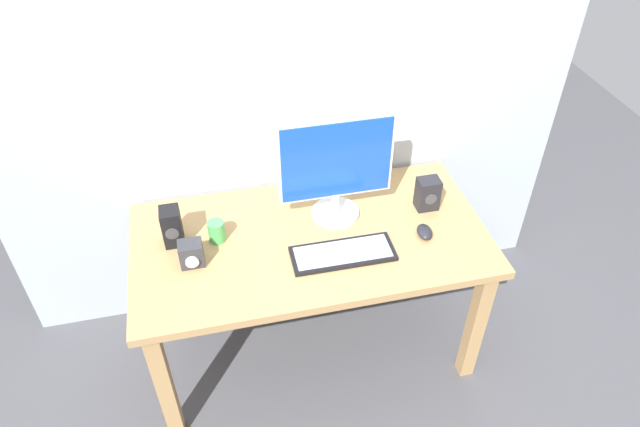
# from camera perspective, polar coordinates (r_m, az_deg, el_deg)

# --- Properties ---
(ground_plane) EXTENTS (6.00, 6.00, 0.00)m
(ground_plane) POSITION_cam_1_polar(r_m,az_deg,el_deg) (3.00, -0.79, -12.54)
(ground_plane) COLOR #4C4C51
(wall_back) EXTENTS (2.66, 0.04, 3.00)m
(wall_back) POSITION_cam_1_polar(r_m,az_deg,el_deg) (2.40, -3.45, 18.46)
(wall_back) COLOR #B2BCC6
(wall_back) RESTS_ON ground_plane
(desk) EXTENTS (1.50, 0.78, 0.73)m
(desk) POSITION_cam_1_polar(r_m,az_deg,el_deg) (2.52, -0.92, -3.84)
(desk) COLOR tan
(desk) RESTS_ON ground_plane
(monitor) EXTENTS (0.49, 0.21, 0.48)m
(monitor) POSITION_cam_1_polar(r_m,az_deg,el_deg) (2.42, 1.57, 4.64)
(monitor) COLOR silver
(monitor) RESTS_ON desk
(keyboard_primary) EXTENTS (0.42, 0.17, 0.02)m
(keyboard_primary) POSITION_cam_1_polar(r_m,az_deg,el_deg) (2.37, 2.24, -3.93)
(keyboard_primary) COLOR black
(keyboard_primary) RESTS_ON desk
(mouse) EXTENTS (0.07, 0.10, 0.04)m
(mouse) POSITION_cam_1_polar(r_m,az_deg,el_deg) (2.49, 10.20, -1.78)
(mouse) COLOR #232328
(mouse) RESTS_ON desk
(speaker_right) EXTENTS (0.10, 0.08, 0.15)m
(speaker_right) POSITION_cam_1_polar(r_m,az_deg,el_deg) (2.60, 10.50, 1.91)
(speaker_right) COLOR #232328
(speaker_right) RESTS_ON desk
(speaker_left) EXTENTS (0.08, 0.09, 0.17)m
(speaker_left) POSITION_cam_1_polar(r_m,az_deg,el_deg) (2.45, -14.31, -1.24)
(speaker_left) COLOR black
(speaker_left) RESTS_ON desk
(audio_controller) EXTENTS (0.10, 0.09, 0.11)m
(audio_controller) POSITION_cam_1_polar(r_m,az_deg,el_deg) (2.36, -12.50, -3.88)
(audio_controller) COLOR #333338
(audio_controller) RESTS_ON desk
(coffee_mug) EXTENTS (0.07, 0.07, 0.10)m
(coffee_mug) POSITION_cam_1_polar(r_m,az_deg,el_deg) (2.45, -10.10, -1.72)
(coffee_mug) COLOR #4CB259
(coffee_mug) RESTS_ON desk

